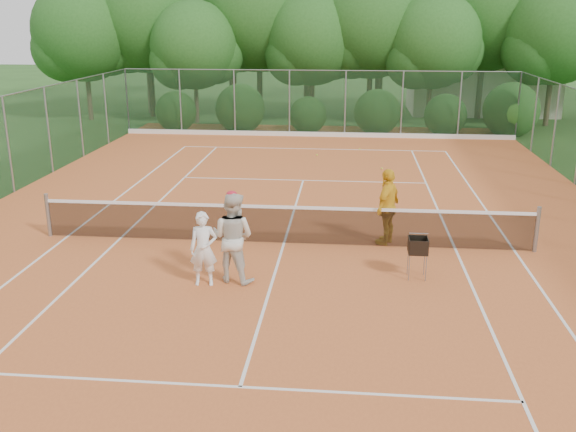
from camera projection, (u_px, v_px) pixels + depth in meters
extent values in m
plane|color=#264C1B|center=(284.00, 244.00, 15.65)|extent=(120.00, 120.00, 0.00)
cube|color=#CB652F|center=(284.00, 244.00, 15.65)|extent=(18.00, 36.00, 0.02)
cube|color=beige|center=(480.00, 86.00, 37.20)|extent=(8.00, 5.00, 3.00)
cylinder|color=gray|center=(48.00, 215.00, 16.03)|extent=(0.10, 0.10, 1.10)
cylinder|color=gray|center=(537.00, 230.00, 14.94)|extent=(0.10, 0.10, 1.10)
cube|color=black|center=(284.00, 226.00, 15.51)|extent=(11.87, 0.03, 0.86)
cube|color=white|center=(284.00, 207.00, 15.37)|extent=(11.87, 0.04, 0.07)
imported|color=white|center=(204.00, 249.00, 13.03)|extent=(0.60, 0.43, 1.55)
imported|color=silver|center=(233.00, 237.00, 13.18)|extent=(1.11, 0.97, 1.91)
ellipsoid|color=red|center=(232.00, 194.00, 12.91)|extent=(0.22, 0.22, 0.14)
imported|color=yellow|center=(388.00, 207.00, 15.40)|extent=(0.89, 1.18, 1.86)
cylinder|color=gray|center=(409.00, 268.00, 13.36)|extent=(0.02, 0.02, 0.56)
cylinder|color=gray|center=(424.00, 263.00, 13.66)|extent=(0.02, 0.02, 0.56)
cube|color=black|center=(418.00, 245.00, 13.38)|extent=(0.39, 0.39, 0.33)
sphere|color=#D3ED37|center=(317.00, 155.00, 25.61)|extent=(0.07, 0.07, 0.07)
sphere|color=gold|center=(360.00, 149.00, 26.77)|extent=(0.07, 0.07, 0.07)
sphere|color=#CAEB36|center=(382.00, 168.00, 23.30)|extent=(0.07, 0.07, 0.07)
cube|color=white|center=(313.00, 149.00, 26.95)|extent=(11.03, 0.06, 0.01)
cube|color=white|center=(68.00, 236.00, 16.15)|extent=(0.06, 23.77, 0.01)
cube|color=white|center=(515.00, 251.00, 15.14)|extent=(0.06, 23.77, 0.01)
cube|color=white|center=(121.00, 238.00, 16.02)|extent=(0.06, 23.77, 0.01)
cube|color=white|center=(455.00, 249.00, 15.27)|extent=(0.06, 23.77, 0.01)
cube|color=white|center=(303.00, 180.00, 21.73)|extent=(8.23, 0.06, 0.01)
cube|color=white|center=(240.00, 387.00, 9.56)|extent=(8.23, 0.06, 0.01)
cube|color=white|center=(284.00, 243.00, 15.65)|extent=(0.06, 12.80, 0.01)
cube|color=#19381E|center=(317.00, 104.00, 29.47)|extent=(18.00, 0.02, 3.00)
cylinder|color=gray|center=(127.00, 101.00, 30.29)|extent=(0.07, 0.07, 3.00)
cylinder|color=gray|center=(518.00, 106.00, 28.64)|extent=(0.07, 0.07, 3.00)
cylinder|color=gray|center=(127.00, 101.00, 30.29)|extent=(0.07, 0.07, 3.00)
cylinder|color=gray|center=(518.00, 106.00, 28.64)|extent=(0.07, 0.07, 3.00)
cylinder|color=brown|center=(88.00, 85.00, 34.31)|extent=(0.26, 0.26, 3.75)
sphere|color=#23501A|center=(83.00, 31.00, 33.49)|extent=(5.25, 5.25, 5.25)
cylinder|color=brown|center=(151.00, 76.00, 35.37)|extent=(0.30, 0.30, 4.40)
sphere|color=#23501A|center=(147.00, 15.00, 34.41)|extent=(6.16, 6.16, 6.16)
cylinder|color=brown|center=(196.00, 92.00, 33.37)|extent=(0.22, 0.22, 3.20)
sphere|color=#23501A|center=(194.00, 45.00, 32.67)|extent=(4.48, 4.48, 4.48)
cylinder|color=brown|center=(260.00, 76.00, 35.28)|extent=(0.31, 0.31, 4.50)
sphere|color=#23501A|center=(259.00, 12.00, 34.29)|extent=(6.30, 6.30, 6.30)
cylinder|color=brown|center=(312.00, 88.00, 33.72)|extent=(0.24, 0.24, 3.50)
sphere|color=#23501A|center=(313.00, 37.00, 32.96)|extent=(4.90, 4.90, 4.90)
cylinder|color=brown|center=(370.00, 82.00, 33.83)|extent=(0.28, 0.28, 4.10)
sphere|color=#23501A|center=(372.00, 22.00, 32.94)|extent=(5.74, 5.74, 5.74)
cylinder|color=brown|center=(429.00, 92.00, 32.52)|extent=(0.23, 0.23, 3.40)
sphere|color=#23501A|center=(433.00, 41.00, 31.78)|extent=(4.76, 4.76, 4.76)
cylinder|color=brown|center=(481.00, 75.00, 34.63)|extent=(0.32, 0.32, 4.65)
sphere|color=#23501A|center=(487.00, 8.00, 33.61)|extent=(6.51, 6.51, 6.51)
cylinder|color=brown|center=(550.00, 88.00, 32.29)|extent=(0.26, 0.26, 3.80)
sphere|color=#23501A|center=(556.00, 30.00, 31.46)|extent=(5.32, 5.32, 5.32)
cone|color=brown|center=(231.00, 14.00, 34.45)|extent=(0.44, 0.44, 11.00)
cone|color=brown|center=(381.00, 24.00, 33.39)|extent=(0.44, 0.44, 10.00)
cone|color=brown|center=(455.00, 4.00, 34.63)|extent=(0.44, 0.44, 12.00)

